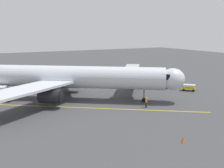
# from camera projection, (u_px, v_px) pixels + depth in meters

# --- Properties ---
(ground_plane) EXTENTS (220.00, 220.00, 0.00)m
(ground_plane) POSITION_uv_depth(u_px,v_px,m) (59.00, 99.00, 48.91)
(ground_plane) COLOR #424244
(apron_lead_in_line) EXTENTS (32.62, 23.55, 0.01)m
(apron_lead_in_line) POSITION_uv_depth(u_px,v_px,m) (80.00, 108.00, 43.60)
(apron_lead_in_line) COLOR yellow
(apron_lead_in_line) RESTS_ON ground
(airplane) EXTENTS (34.95, 31.25, 11.50)m
(airplane) POSITION_uv_depth(u_px,v_px,m) (65.00, 77.00, 48.05)
(airplane) COLOR silver
(airplane) RESTS_ON ground
(jet_bridge) EXTENTS (8.43, 10.38, 5.40)m
(jet_bridge) POSITION_uv_depth(u_px,v_px,m) (131.00, 75.00, 51.88)
(jet_bridge) COLOR #B7B7BC
(jet_bridge) RESTS_ON ground
(ground_crew_marshaller) EXTENTS (0.46, 0.46, 1.71)m
(ground_crew_marshaller) POSITION_uv_depth(u_px,v_px,m) (146.00, 102.00, 43.50)
(ground_crew_marshaller) COLOR #23232D
(ground_crew_marshaller) RESTS_ON ground
(tug_portside) EXTENTS (2.74, 2.58, 1.50)m
(tug_portside) POSITION_uv_depth(u_px,v_px,m) (162.00, 85.00, 57.94)
(tug_portside) COLOR black
(tug_portside) RESTS_ON ground
(box_truck_starboard_side) EXTENTS (4.00, 4.96, 2.62)m
(box_truck_starboard_side) POSITION_uv_depth(u_px,v_px,m) (38.00, 79.00, 60.71)
(box_truck_starboard_side) COLOR black
(box_truck_starboard_side) RESTS_ON ground
(baggage_cart_rear_apron) EXTENTS (2.82, 2.83, 1.27)m
(baggage_cart_rear_apron) POSITION_uv_depth(u_px,v_px,m) (189.00, 88.00, 55.59)
(baggage_cart_rear_apron) COLOR yellow
(baggage_cart_rear_apron) RESTS_ON ground
(safety_cone_nose_left) EXTENTS (0.32, 0.32, 0.55)m
(safety_cone_nose_left) POSITION_uv_depth(u_px,v_px,m) (183.00, 141.00, 29.92)
(safety_cone_nose_left) COLOR #F2590F
(safety_cone_nose_left) RESTS_ON ground
(safety_cone_nose_right) EXTENTS (0.32, 0.32, 0.55)m
(safety_cone_nose_right) POSITION_uv_depth(u_px,v_px,m) (183.00, 139.00, 30.49)
(safety_cone_nose_right) COLOR #F2590F
(safety_cone_nose_right) RESTS_ON ground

